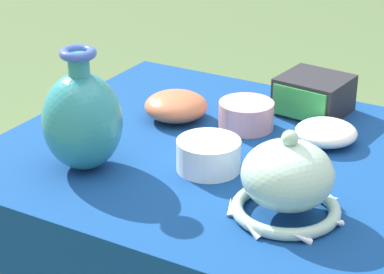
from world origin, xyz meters
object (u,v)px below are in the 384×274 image
vase_dome_bell (287,182)px  pot_squat_porcelain (211,155)px  vase_tall_bulbous (82,119)px  mosaic_tile_box (313,95)px  bowl_shallow_terracotta (176,106)px  bowl_shallow_ivory (326,132)px  pot_squat_rose (246,115)px

vase_dome_bell → pot_squat_porcelain: size_ratio=1.65×
vase_tall_bulbous → mosaic_tile_box: bearing=59.5°
mosaic_tile_box → bowl_shallow_terracotta: size_ratio=1.14×
mosaic_tile_box → pot_squat_porcelain: bearing=-93.9°
vase_tall_bulbous → bowl_shallow_ivory: 0.51m
pot_squat_porcelain → bowl_shallow_terracotta: bearing=135.7°
vase_tall_bulbous → vase_dome_bell: bearing=3.5°
vase_tall_bulbous → vase_dome_bell: vase_tall_bulbous is taller
vase_tall_bulbous → pot_squat_porcelain: (0.22, 0.11, -0.07)m
bowl_shallow_terracotta → bowl_shallow_ivory: bearing=7.9°
vase_dome_bell → pot_squat_rose: vase_dome_bell is taller
bowl_shallow_terracotta → vase_tall_bulbous: bearing=-96.2°
bowl_shallow_terracotta → vase_dome_bell: bearing=-35.0°
pot_squat_rose → vase_dome_bell: bearing=-53.4°
vase_dome_bell → pot_squat_porcelain: 0.21m
vase_dome_bell → pot_squat_porcelain: vase_dome_bell is taller
vase_tall_bulbous → bowl_shallow_terracotta: (0.03, 0.29, -0.07)m
vase_tall_bulbous → bowl_shallow_terracotta: 0.30m
pot_squat_porcelain → bowl_shallow_ivory: bearing=57.0°
pot_squat_rose → pot_squat_porcelain: bearing=-82.1°
mosaic_tile_box → pot_squat_rose: (-0.09, -0.16, -0.01)m
vase_dome_bell → bowl_shallow_ivory: 0.32m
vase_dome_bell → pot_squat_rose: 0.38m
mosaic_tile_box → bowl_shallow_ivory: (0.08, -0.14, -0.02)m
vase_tall_bulbous → bowl_shallow_ivory: bearing=42.7°
mosaic_tile_box → pot_squat_rose: size_ratio=1.34×
pot_squat_porcelain → pot_squat_rose: 0.22m
vase_tall_bulbous → vase_dome_bell: size_ratio=1.17×
vase_tall_bulbous → pot_squat_porcelain: 0.26m
mosaic_tile_box → pot_squat_rose: bearing=-115.4°
bowl_shallow_terracotta → bowl_shallow_ivory: bowl_shallow_terracotta is taller
bowl_shallow_terracotta → pot_squat_rose: 0.16m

